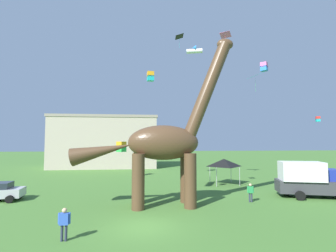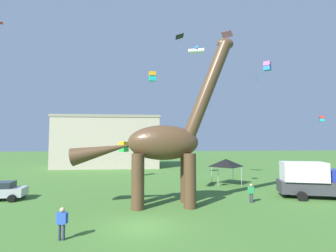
# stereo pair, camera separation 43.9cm
# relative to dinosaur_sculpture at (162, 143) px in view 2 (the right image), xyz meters

# --- Properties ---
(ground_plane) EXTENTS (240.00, 240.00, 0.00)m
(ground_plane) POSITION_rel_dinosaur_sculpture_xyz_m (-1.48, -4.64, -4.95)
(ground_plane) COLOR #42702D
(dinosaur_sculpture) EXTENTS (13.10, 2.78, 13.70)m
(dinosaur_sculpture) POSITION_rel_dinosaur_sculpture_xyz_m (0.00, 0.00, 0.00)
(dinosaur_sculpture) COLOR #513823
(dinosaur_sculpture) RESTS_ON ground_plane
(parked_box_truck) EXTENTS (5.97, 3.60, 3.20)m
(parked_box_truck) POSITION_rel_dinosaur_sculpture_xyz_m (13.48, 1.52, -3.31)
(parked_box_truck) COLOR #38383D
(parked_box_truck) RESTS_ON ground_plane
(person_far_spectator) EXTENTS (0.62, 0.27, 1.65)m
(person_far_spectator) POSITION_rel_dinosaur_sculpture_xyz_m (-5.56, -6.30, -3.95)
(person_far_spectator) COLOR #2D3347
(person_far_spectator) RESTS_ON ground_plane
(person_vendor_side) EXTENTS (0.57, 0.25, 1.53)m
(person_vendor_side) POSITION_rel_dinosaur_sculpture_xyz_m (7.39, 0.35, -4.02)
(person_vendor_side) COLOR #2D3347
(person_vendor_side) RESTS_ON ground_plane
(festival_canopy_tent) EXTENTS (3.15, 3.15, 3.00)m
(festival_canopy_tent) POSITION_rel_dinosaur_sculpture_xyz_m (8.10, 8.92, -2.41)
(festival_canopy_tent) COLOR #B2B2B7
(festival_canopy_tent) RESTS_ON ground_plane
(kite_high_right) EXTENTS (1.41, 1.41, 1.43)m
(kite_high_right) POSITION_rel_dinosaur_sculpture_xyz_m (-4.45, 15.19, -0.61)
(kite_high_right) COLOR orange
(kite_drifting) EXTENTS (2.05, 1.91, 0.58)m
(kite_drifting) POSITION_rel_dinosaur_sculpture_xyz_m (4.81, 9.79, 11.45)
(kite_drifting) COLOR white
(kite_trailing) EXTENTS (0.59, 0.59, 0.65)m
(kite_trailing) POSITION_rel_dinosaur_sculpture_xyz_m (20.20, 8.68, 2.90)
(kite_trailing) COLOR red
(kite_near_low) EXTENTS (1.42, 1.79, 2.08)m
(kite_near_low) POSITION_rel_dinosaur_sculpture_xyz_m (10.62, 5.59, 7.27)
(kite_near_low) COLOR #19B2B7
(kite_mid_right) EXTENTS (0.94, 0.94, 1.20)m
(kite_mid_right) POSITION_rel_dinosaur_sculpture_xyz_m (-0.56, 12.17, 8.64)
(kite_mid_right) COLOR orange
(kite_near_high) EXTENTS (1.40, 1.33, 1.53)m
(kite_near_high) POSITION_rel_dinosaur_sculpture_xyz_m (7.58, 6.26, 11.99)
(kite_near_high) COLOR pink
(kite_far_right) EXTENTS (1.38, 1.38, 1.39)m
(kite_far_right) POSITION_rel_dinosaur_sculpture_xyz_m (18.01, 17.53, 12.21)
(kite_far_right) COLOR pink
(kite_far_left) EXTENTS (0.78, 1.02, 1.23)m
(kite_far_left) POSITION_rel_dinosaur_sculpture_xyz_m (1.62, 1.58, 9.45)
(kite_far_left) COLOR black
(background_building_block) EXTENTS (20.30, 9.42, 10.08)m
(background_building_block) POSITION_rel_dinosaur_sculpture_xyz_m (-8.80, 30.77, 0.10)
(background_building_block) COLOR #B7A893
(background_building_block) RESTS_ON ground_plane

